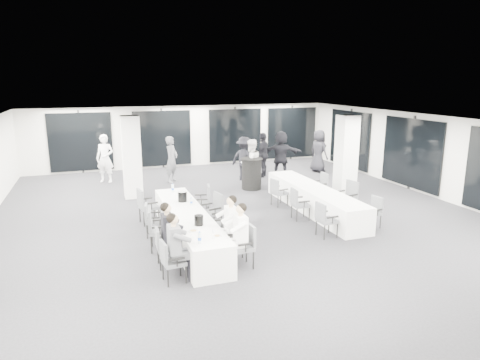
% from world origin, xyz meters
% --- Properties ---
extents(room, '(14.04, 16.04, 2.84)m').
position_xyz_m(room, '(0.89, 1.11, 1.39)').
color(room, black).
rests_on(room, ground).
extents(column_left, '(0.60, 0.60, 2.80)m').
position_xyz_m(column_left, '(-2.80, 3.20, 1.40)').
color(column_left, white).
rests_on(column_left, floor).
extents(column_right, '(0.60, 0.60, 2.80)m').
position_xyz_m(column_right, '(4.20, 1.00, 1.40)').
color(column_right, white).
rests_on(column_right, floor).
extents(banquet_table_main, '(0.90, 5.00, 0.75)m').
position_xyz_m(banquet_table_main, '(-1.90, -1.49, 0.38)').
color(banquet_table_main, white).
rests_on(banquet_table_main, floor).
extents(banquet_table_side, '(0.90, 5.00, 0.75)m').
position_xyz_m(banquet_table_side, '(2.29, -0.27, 0.38)').
color(banquet_table_side, white).
rests_on(banquet_table_side, floor).
extents(cocktail_table, '(0.83, 0.83, 1.15)m').
position_xyz_m(cocktail_table, '(1.45, 2.91, 0.58)').
color(cocktail_table, black).
rests_on(cocktail_table, floor).
extents(chair_main_left_near, '(0.49, 0.53, 0.87)m').
position_xyz_m(chair_main_left_near, '(-2.73, -3.60, 0.50)').
color(chair_main_left_near, '#54575C').
rests_on(chair_main_left_near, floor).
extents(chair_main_left_second, '(0.45, 0.50, 0.87)m').
position_xyz_m(chair_main_left_second, '(-2.73, -2.81, 0.50)').
color(chair_main_left_second, '#54575C').
rests_on(chair_main_left_second, floor).
extents(chair_main_left_mid, '(0.58, 0.62, 1.00)m').
position_xyz_m(chair_main_left_mid, '(-2.74, -1.82, 0.57)').
color(chair_main_left_mid, '#54575C').
rests_on(chair_main_left_mid, floor).
extents(chair_main_left_fourth, '(0.51, 0.54, 0.87)m').
position_xyz_m(chair_main_left_fourth, '(-2.73, -0.85, 0.49)').
color(chair_main_left_fourth, '#54575C').
rests_on(chair_main_left_fourth, floor).
extents(chair_main_left_far, '(0.58, 0.62, 1.01)m').
position_xyz_m(chair_main_left_far, '(-2.74, 0.18, 0.57)').
color(chair_main_left_far, '#54575C').
rests_on(chair_main_left_far, floor).
extents(chair_main_right_near, '(0.49, 0.55, 0.94)m').
position_xyz_m(chair_main_right_near, '(-1.07, -3.38, 0.54)').
color(chair_main_right_near, '#54575C').
rests_on(chair_main_right_near, floor).
extents(chair_main_right_second, '(0.49, 0.54, 0.92)m').
position_xyz_m(chair_main_right_second, '(-1.07, -2.73, 0.52)').
color(chair_main_right_second, '#54575C').
rests_on(chair_main_right_second, floor).
extents(chair_main_right_mid, '(0.57, 0.61, 1.00)m').
position_xyz_m(chair_main_right_mid, '(-1.07, -1.81, 0.57)').
color(chair_main_right_mid, '#54575C').
rests_on(chair_main_right_mid, floor).
extents(chair_main_right_fourth, '(0.59, 0.63, 1.00)m').
position_xyz_m(chair_main_right_fourth, '(-1.07, -0.87, 0.57)').
color(chair_main_right_fourth, '#54575C').
rests_on(chair_main_right_fourth, floor).
extents(chair_main_right_far, '(0.58, 0.62, 0.98)m').
position_xyz_m(chair_main_right_far, '(-1.07, 0.15, 0.56)').
color(chair_main_right_far, '#54575C').
rests_on(chair_main_right_far, floor).
extents(chair_side_left_near, '(0.48, 0.54, 0.91)m').
position_xyz_m(chair_side_left_near, '(1.46, -2.37, 0.52)').
color(chair_side_left_near, '#54575C').
rests_on(chair_side_left_near, floor).
extents(chair_side_left_mid, '(0.49, 0.54, 0.92)m').
position_xyz_m(chair_side_left_mid, '(1.46, -0.88, 0.52)').
color(chair_side_left_mid, '#54575C').
rests_on(chair_side_left_mid, floor).
extents(chair_side_left_far, '(0.52, 0.55, 0.88)m').
position_xyz_m(chair_side_left_far, '(1.46, 0.59, 0.50)').
color(chair_side_left_far, '#54575C').
rests_on(chair_side_left_far, floor).
extents(chair_side_right_near, '(0.50, 0.53, 0.86)m').
position_xyz_m(chair_side_right_near, '(3.11, -2.14, 0.49)').
color(chair_side_right_near, '#54575C').
rests_on(chair_side_right_near, floor).
extents(chair_side_right_mid, '(0.59, 0.63, 1.01)m').
position_xyz_m(chair_side_right_mid, '(3.12, -0.88, 0.58)').
color(chair_side_right_mid, '#54575C').
rests_on(chair_side_right_mid, floor).
extents(chair_side_right_far, '(0.47, 0.52, 0.92)m').
position_xyz_m(chair_side_right_far, '(3.12, 0.76, 0.52)').
color(chair_side_right_far, '#54575C').
rests_on(chair_side_right_far, floor).
extents(seated_guest_a, '(0.50, 0.38, 1.44)m').
position_xyz_m(seated_guest_a, '(-2.57, -3.59, 0.81)').
color(seated_guest_a, '#595B61').
rests_on(seated_guest_a, floor).
extents(seated_guest_b, '(0.50, 0.38, 1.44)m').
position_xyz_m(seated_guest_b, '(-2.57, -2.81, 0.81)').
color(seated_guest_b, black).
rests_on(seated_guest_b, floor).
extents(seated_guest_c, '(0.50, 0.38, 1.44)m').
position_xyz_m(seated_guest_c, '(-1.24, -3.38, 0.81)').
color(seated_guest_c, white).
rests_on(seated_guest_c, floor).
extents(seated_guest_d, '(0.50, 0.38, 1.44)m').
position_xyz_m(seated_guest_d, '(-1.24, -2.73, 0.81)').
color(seated_guest_d, white).
rests_on(seated_guest_d, floor).
extents(standing_guest_a, '(0.93, 0.96, 2.05)m').
position_xyz_m(standing_guest_a, '(-1.13, 4.99, 1.03)').
color(standing_guest_a, '#595B61').
rests_on(standing_guest_a, floor).
extents(standing_guest_b, '(1.12, 0.87, 2.04)m').
position_xyz_m(standing_guest_b, '(1.55, 3.27, 1.02)').
color(standing_guest_b, white).
rests_on(standing_guest_b, floor).
extents(standing_guest_c, '(1.33, 1.41, 1.99)m').
position_xyz_m(standing_guest_c, '(1.66, 4.32, 1.00)').
color(standing_guest_c, black).
rests_on(standing_guest_c, floor).
extents(standing_guest_d, '(1.32, 1.39, 2.09)m').
position_xyz_m(standing_guest_d, '(2.63, 4.70, 1.05)').
color(standing_guest_d, black).
rests_on(standing_guest_d, floor).
extents(standing_guest_e, '(0.89, 1.14, 2.09)m').
position_xyz_m(standing_guest_e, '(5.30, 4.82, 1.04)').
color(standing_guest_e, black).
rests_on(standing_guest_e, floor).
extents(standing_guest_f, '(2.09, 1.56, 2.14)m').
position_xyz_m(standing_guest_f, '(3.44, 4.70, 1.07)').
color(standing_guest_f, black).
rests_on(standing_guest_f, floor).
extents(standing_guest_g, '(0.97, 0.89, 2.14)m').
position_xyz_m(standing_guest_g, '(-3.60, 5.85, 1.07)').
color(standing_guest_g, white).
rests_on(standing_guest_g, floor).
extents(standing_guest_h, '(0.95, 1.02, 1.81)m').
position_xyz_m(standing_guest_h, '(4.96, 2.00, 0.91)').
color(standing_guest_h, white).
rests_on(standing_guest_h, floor).
extents(ice_bucket_near, '(0.21, 0.21, 0.23)m').
position_xyz_m(ice_bucket_near, '(-1.87, -2.52, 0.87)').
color(ice_bucket_near, black).
rests_on(ice_bucket_near, banquet_table_main).
extents(ice_bucket_far, '(0.25, 0.25, 0.28)m').
position_xyz_m(ice_bucket_far, '(-1.83, -0.50, 0.89)').
color(ice_bucket_far, black).
rests_on(ice_bucket_far, banquet_table_main).
extents(water_bottle_a, '(0.07, 0.07, 0.23)m').
position_xyz_m(water_bottle_a, '(-2.12, -3.59, 0.87)').
color(water_bottle_a, silver).
rests_on(water_bottle_a, banquet_table_main).
extents(water_bottle_b, '(0.06, 0.06, 0.19)m').
position_xyz_m(water_bottle_b, '(-1.68, -0.90, 0.85)').
color(water_bottle_b, silver).
rests_on(water_bottle_b, banquet_table_main).
extents(water_bottle_c, '(0.07, 0.07, 0.23)m').
position_xyz_m(water_bottle_c, '(-1.90, 0.57, 0.87)').
color(water_bottle_c, silver).
rests_on(water_bottle_c, banquet_table_main).
extents(plate_a, '(0.22, 0.22, 0.03)m').
position_xyz_m(plate_a, '(-2.08, -2.86, 0.76)').
color(plate_a, white).
rests_on(plate_a, banquet_table_main).
extents(plate_b, '(0.19, 0.19, 0.03)m').
position_xyz_m(plate_b, '(-1.68, -3.33, 0.76)').
color(plate_b, white).
rests_on(plate_b, banquet_table_main).
extents(plate_c, '(0.19, 0.19, 0.03)m').
position_xyz_m(plate_c, '(-1.81, -2.14, 0.76)').
color(plate_c, white).
rests_on(plate_c, banquet_table_main).
extents(wine_glass, '(0.08, 0.08, 0.20)m').
position_xyz_m(wine_glass, '(-1.78, -3.42, 0.90)').
color(wine_glass, silver).
rests_on(wine_glass, banquet_table_main).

